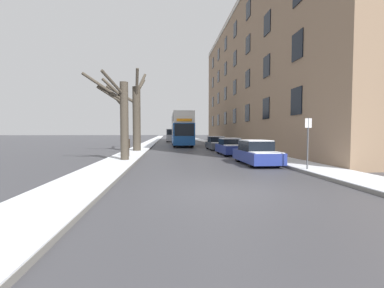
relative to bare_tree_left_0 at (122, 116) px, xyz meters
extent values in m
plane|color=#424247|center=(5.05, -8.55, -2.93)|extent=(320.00, 320.00, 0.00)
cube|color=slate|center=(-0.17, 44.45, -2.87)|extent=(2.21, 130.00, 0.13)
cube|color=white|center=(-0.17, 44.45, -2.79)|extent=(2.19, 130.00, 0.03)
cube|color=slate|center=(10.26, 44.45, -2.87)|extent=(2.21, 130.00, 0.13)
cube|color=white|center=(10.26, 44.45, -2.79)|extent=(2.19, 130.00, 0.03)
cube|color=#8C7056|center=(15.86, 15.40, 6.04)|extent=(9.00, 41.53, 17.93)
cube|color=black|center=(11.33, -0.26, 1.02)|extent=(0.08, 1.40, 1.80)
cube|color=black|center=(11.33, 4.96, 1.02)|extent=(0.08, 1.40, 1.80)
cube|color=black|center=(11.33, 10.18, 1.02)|extent=(0.08, 1.40, 1.80)
cube|color=black|center=(11.33, 15.40, 1.02)|extent=(0.08, 1.40, 1.80)
cube|color=black|center=(11.33, 20.62, 1.02)|extent=(0.08, 1.40, 1.80)
cube|color=black|center=(11.33, 25.84, 1.02)|extent=(0.08, 1.40, 1.80)
cube|color=black|center=(11.33, 31.06, 1.02)|extent=(0.08, 1.40, 1.80)
cube|color=black|center=(11.33, -0.26, 4.60)|extent=(0.08, 1.40, 1.80)
cube|color=black|center=(11.33, 4.96, 4.60)|extent=(0.08, 1.40, 1.80)
cube|color=black|center=(11.33, 10.18, 4.60)|extent=(0.08, 1.40, 1.80)
cube|color=black|center=(11.33, 15.40, 4.60)|extent=(0.08, 1.40, 1.80)
cube|color=black|center=(11.33, 20.62, 4.60)|extent=(0.08, 1.40, 1.80)
cube|color=black|center=(11.33, 25.84, 4.60)|extent=(0.08, 1.40, 1.80)
cube|color=black|center=(11.33, 31.06, 4.60)|extent=(0.08, 1.40, 1.80)
cube|color=black|center=(11.33, 4.96, 8.19)|extent=(0.08, 1.40, 1.80)
cube|color=black|center=(11.33, 10.18, 8.19)|extent=(0.08, 1.40, 1.80)
cube|color=black|center=(11.33, 15.40, 8.19)|extent=(0.08, 1.40, 1.80)
cube|color=black|center=(11.33, 20.62, 8.19)|extent=(0.08, 1.40, 1.80)
cube|color=black|center=(11.33, 25.84, 8.19)|extent=(0.08, 1.40, 1.80)
cube|color=black|center=(11.33, 31.06, 8.19)|extent=(0.08, 1.40, 1.80)
cube|color=black|center=(11.33, 10.18, 11.77)|extent=(0.08, 1.40, 1.80)
cube|color=black|center=(11.33, 15.40, 11.77)|extent=(0.08, 1.40, 1.80)
cube|color=black|center=(11.33, 20.62, 11.77)|extent=(0.08, 1.40, 1.80)
cube|color=black|center=(11.33, 25.84, 11.77)|extent=(0.08, 1.40, 1.80)
cube|color=black|center=(11.33, 31.06, 11.77)|extent=(0.08, 1.40, 1.80)
cube|color=beige|center=(11.32, 15.40, 14.48)|extent=(0.12, 40.70, 0.44)
cylinder|color=#423A30|center=(0.16, 0.02, -0.41)|extent=(0.51, 0.51, 5.05)
cylinder|color=#423A30|center=(-1.04, -0.17, 1.74)|extent=(2.52, 0.57, 1.75)
cylinder|color=#423A30|center=(-0.33, -0.74, 1.87)|extent=(1.18, 1.69, 1.32)
cylinder|color=#423A30|center=(-0.64, -0.01, 1.28)|extent=(1.71, 0.24, 1.18)
cylinder|color=#423A30|center=(-0.53, 0.20, 1.71)|extent=(1.54, 0.56, 1.41)
cylinder|color=#423A30|center=(-0.35, 0.52, 1.08)|extent=(1.23, 1.20, 1.28)
cylinder|color=#423A30|center=(-0.03, 8.15, 0.15)|extent=(0.74, 0.74, 6.17)
cylinder|color=#423A30|center=(0.28, 8.70, 3.35)|extent=(0.94, 1.41, 1.67)
cylinder|color=#423A30|center=(0.11, 7.47, 3.32)|extent=(0.57, 1.63, 2.74)
cylinder|color=#423A30|center=(-1.36, 8.04, 2.44)|extent=(2.82, 0.48, 1.78)
cylinder|color=#423A30|center=(0.28, 9.39, 3.77)|extent=(0.90, 2.72, 2.46)
cube|color=#194C99|center=(4.83, 18.77, -1.26)|extent=(2.58, 10.69, 2.65)
cube|color=silver|center=(4.83, 18.77, 0.73)|extent=(2.53, 10.47, 1.34)
cube|color=silver|center=(4.83, 18.77, 1.46)|extent=(2.53, 10.47, 0.12)
cube|color=black|center=(4.83, 18.77, -0.75)|extent=(2.61, 9.40, 1.38)
cube|color=black|center=(4.83, 18.77, 0.80)|extent=(2.61, 9.40, 1.02)
cube|color=black|center=(4.83, 13.45, -0.75)|extent=(2.32, 0.06, 1.45)
cube|color=orange|center=(4.83, 13.44, 0.40)|extent=(1.80, 0.05, 0.32)
cylinder|color=black|center=(3.71, 15.56, -2.39)|extent=(0.30, 1.08, 1.08)
cylinder|color=black|center=(5.95, 15.56, -2.39)|extent=(0.30, 1.08, 1.08)
cylinder|color=black|center=(3.71, 21.76, -2.39)|extent=(0.30, 1.08, 1.08)
cylinder|color=black|center=(5.95, 21.76, -2.39)|extent=(0.30, 1.08, 1.08)
cube|color=navy|center=(8.12, -1.76, -2.45)|extent=(1.76, 4.31, 0.62)
cube|color=black|center=(8.12, -1.59, -1.84)|extent=(1.52, 2.16, 0.59)
cube|color=white|center=(8.12, -1.59, -1.52)|extent=(1.48, 2.05, 0.06)
cube|color=white|center=(8.12, -3.30, -2.11)|extent=(1.59, 1.13, 0.04)
cylinder|color=black|center=(7.35, -3.06, -2.62)|extent=(0.20, 0.61, 0.61)
cylinder|color=black|center=(8.89, -3.06, -2.62)|extent=(0.20, 0.61, 0.61)
cylinder|color=black|center=(7.35, -0.47, -2.62)|extent=(0.20, 0.61, 0.61)
cylinder|color=black|center=(8.89, -0.47, -2.62)|extent=(0.20, 0.61, 0.61)
cube|color=navy|center=(8.12, 4.69, -2.43)|extent=(1.73, 4.29, 0.67)
cube|color=black|center=(8.12, 4.86, -1.84)|extent=(1.48, 2.15, 0.50)
cube|color=white|center=(8.12, 4.86, -1.55)|extent=(1.45, 2.04, 0.09)
cube|color=white|center=(8.12, 3.17, -2.06)|extent=(1.55, 1.12, 0.07)
cylinder|color=black|center=(7.37, 3.40, -2.60)|extent=(0.20, 0.66, 0.66)
cylinder|color=black|center=(8.88, 3.40, -2.60)|extent=(0.20, 0.66, 0.66)
cylinder|color=black|center=(7.37, 5.98, -2.60)|extent=(0.20, 0.66, 0.66)
cylinder|color=black|center=(8.88, 5.98, -2.60)|extent=(0.20, 0.66, 0.66)
cube|color=#474C56|center=(8.12, 10.85, -2.44)|extent=(1.73, 4.48, 0.63)
cube|color=black|center=(8.12, 11.03, -1.83)|extent=(1.48, 2.24, 0.60)
cube|color=white|center=(8.12, 11.03, -1.50)|extent=(1.45, 2.13, 0.06)
cube|color=white|center=(8.12, 9.26, -2.10)|extent=(1.55, 1.17, 0.05)
cylinder|color=black|center=(7.37, 9.51, -2.60)|extent=(0.20, 0.66, 0.66)
cylinder|color=black|center=(8.88, 9.51, -2.60)|extent=(0.20, 0.66, 0.66)
cylinder|color=black|center=(7.37, 12.19, -2.60)|extent=(0.20, 0.66, 0.66)
cylinder|color=black|center=(8.88, 12.19, -2.60)|extent=(0.20, 0.66, 0.66)
cube|color=#9EA3AD|center=(3.63, 34.26, -1.57)|extent=(1.95, 5.45, 2.29)
cube|color=black|center=(3.63, 31.55, -1.03)|extent=(1.72, 0.06, 1.01)
cylinder|color=black|center=(2.78, 32.52, -2.59)|extent=(0.22, 0.68, 0.68)
cylinder|color=black|center=(4.49, 32.52, -2.59)|extent=(0.22, 0.68, 0.68)
cylinder|color=black|center=(2.78, 36.00, -2.59)|extent=(0.22, 0.68, 0.68)
cylinder|color=black|center=(4.49, 36.00, -2.59)|extent=(0.22, 0.68, 0.68)
cylinder|color=#4C4742|center=(-0.06, 2.30, -2.55)|extent=(0.17, 0.17, 0.76)
cylinder|color=#4C4742|center=(0.02, 2.44, -2.55)|extent=(0.17, 0.17, 0.76)
cylinder|color=#2D2319|center=(-0.02, 2.37, -1.84)|extent=(0.35, 0.35, 0.66)
sphere|color=beige|center=(-0.02, 2.37, -1.41)|extent=(0.21, 0.21, 0.21)
cylinder|color=#4C4F54|center=(9.45, -5.02, -1.64)|extent=(0.07, 0.07, 2.58)
cube|color=silver|center=(9.45, -5.04, -0.60)|extent=(0.32, 0.02, 0.44)
camera|label=1|loc=(2.87, -16.52, -1.02)|focal=24.00mm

